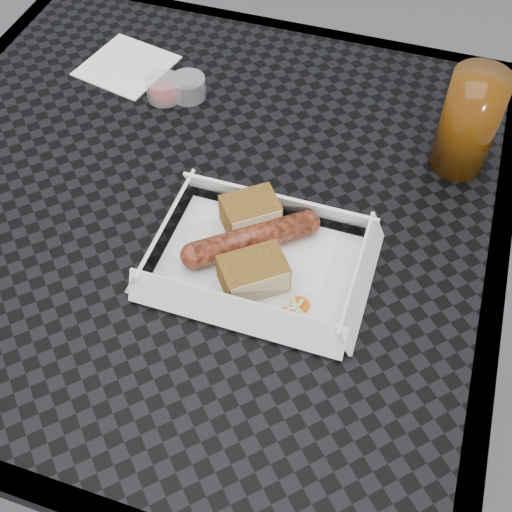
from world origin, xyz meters
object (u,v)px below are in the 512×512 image
at_px(drink_glass, 469,123).
at_px(patio_table, 189,228).
at_px(food_tray, 259,264).
at_px(bratwurst, 252,239).

bearing_deg(drink_glass, patio_table, -154.07).
distance_m(food_tray, bratwurst, 0.03).
height_order(patio_table, food_tray, food_tray).
relative_size(patio_table, bratwurst, 5.71).
bearing_deg(drink_glass, food_tray, -128.96).
bearing_deg(bratwurst, food_tray, -51.71).
bearing_deg(patio_table, food_tray, -33.54).
bearing_deg(bratwurst, patio_table, 149.80).
relative_size(bratwurst, drink_glass, 1.02).
xyz_separation_m(bratwurst, drink_glass, (0.21, 0.22, 0.05)).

